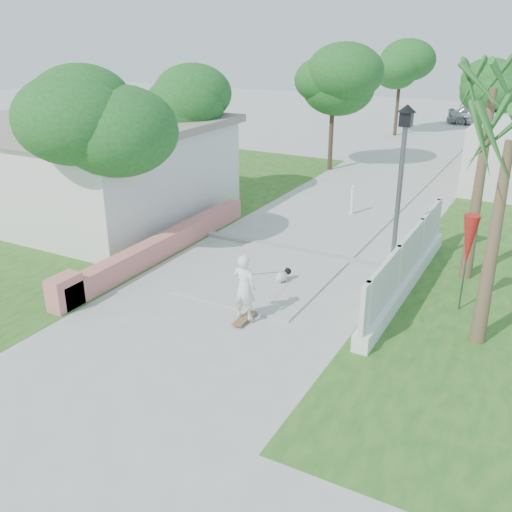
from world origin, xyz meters
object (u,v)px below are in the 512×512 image
Objects in this scene: street_lamp at (399,188)px; patio_umbrella at (469,242)px; bollard at (352,199)px; parked_car at (480,115)px; skateboarder at (250,283)px; dog at (283,276)px.

patio_umbrella is at bearing -27.76° from street_lamp.
parked_car is at bearing 87.72° from bollard.
street_lamp is 5.56m from bollard.
skateboarder reaches higher than bollard.
patio_umbrella is at bearing -50.09° from bollard.
bollard is 0.27× the size of parked_car.
bollard is (-2.70, 4.50, -1.84)m from street_lamp.
bollard is at bearing 120.96° from street_lamp.
street_lamp is at bearing -59.04° from bollard.
bollard is 6.19m from dog.
bollard is 22.09m from parked_car.
parked_car is at bearing -90.55° from skateboarder.
street_lamp is 4.51m from skateboarder.
skateboarder is 30.13m from parked_car.
street_lamp is 1.09× the size of parked_car.
skateboarder is (0.45, -8.05, 0.21)m from bollard.
bollard is at bearing 129.91° from patio_umbrella.
patio_umbrella is 27.83m from parked_car.
dog is at bearing 174.86° from parked_car.
skateboarder is at bearing -63.80° from dog.
dog is at bearing -171.08° from patio_umbrella.
parked_car is at bearing 97.68° from patio_umbrella.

